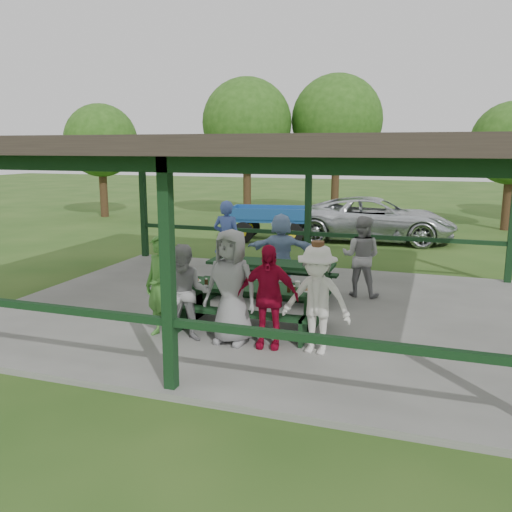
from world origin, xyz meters
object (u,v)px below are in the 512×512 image
(contestant_green, at_px, (161,287))
(spectator_grey, at_px, (361,256))
(picnic_table_far, at_px, (271,275))
(spectator_lblue, at_px, (281,250))
(farm_trailer, at_px, (271,222))
(contestant_grey_mid, at_px, (231,287))
(picnic_table_near, at_px, (250,301))
(contestant_grey_left, at_px, (186,293))
(contestant_red, at_px, (268,296))
(pickup_truck, at_px, (375,219))
(spectator_blue, at_px, (227,239))
(contestant_white_fedora, at_px, (317,299))

(contestant_green, xyz_separation_m, spectator_grey, (2.76, 3.59, -0.00))
(picnic_table_far, relative_size, contestant_green, 1.54)
(spectator_lblue, xyz_separation_m, farm_trailer, (-2.21, 6.32, -0.31))
(contestant_grey_mid, bearing_deg, picnic_table_near, 93.65)
(contestant_grey_left, relative_size, spectator_lblue, 0.96)
(contestant_green, height_order, farm_trailer, contestant_green)
(picnic_table_far, relative_size, contestant_red, 1.60)
(picnic_table_far, height_order, contestant_red, contestant_red)
(contestant_grey_mid, relative_size, pickup_truck, 0.34)
(contestant_grey_left, xyz_separation_m, spectator_blue, (-0.99, 4.27, 0.14))
(picnic_table_near, height_order, contestant_grey_left, contestant_grey_left)
(contestant_grey_mid, height_order, contestant_red, contestant_grey_mid)
(picnic_table_near, relative_size, farm_trailer, 0.69)
(contestant_grey_left, height_order, spectator_blue, spectator_blue)
(contestant_grey_mid, distance_m, contestant_white_fedora, 1.38)
(contestant_grey_mid, relative_size, farm_trailer, 0.51)
(contestant_red, bearing_deg, spectator_grey, 67.64)
(spectator_blue, distance_m, pickup_truck, 7.50)
(contestant_grey_mid, xyz_separation_m, farm_trailer, (-2.47, 10.05, -0.40))
(pickup_truck, bearing_deg, farm_trailer, 103.66)
(picnic_table_near, distance_m, pickup_truck, 10.37)
(contestant_red, height_order, pickup_truck, contestant_red)
(contestant_red, xyz_separation_m, spectator_lblue, (-0.86, 3.72, 0.01))
(contestant_green, distance_m, contestant_white_fedora, 2.59)
(contestant_grey_mid, bearing_deg, picnic_table_far, 100.20)
(contestant_grey_left, bearing_deg, contestant_green, 154.69)
(contestant_grey_left, xyz_separation_m, spectator_lblue, (0.46, 3.89, 0.03))
(picnic_table_far, relative_size, farm_trailer, 0.72)
(contestant_white_fedora, xyz_separation_m, pickup_truck, (-0.42, 11.10, -0.19))
(picnic_table_far, relative_size, pickup_truck, 0.49)
(contestant_red, height_order, spectator_blue, spectator_blue)
(contestant_red, relative_size, pickup_truck, 0.30)
(contestant_grey_mid, xyz_separation_m, pickup_truck, (0.96, 11.11, -0.27))
(contestant_grey_left, xyz_separation_m, contestant_red, (1.33, 0.17, 0.02))
(contestant_grey_mid, distance_m, farm_trailer, 10.35)
(contestant_grey_left, distance_m, pickup_truck, 11.39)
(picnic_table_near, distance_m, contestant_red, 1.02)
(contestant_white_fedora, relative_size, spectator_grey, 1.02)
(contestant_grey_mid, bearing_deg, farm_trailer, 109.76)
(picnic_table_near, height_order, contestant_red, contestant_red)
(picnic_table_near, distance_m, contestant_white_fedora, 1.60)
(picnic_table_near, bearing_deg, contestant_red, -53.30)
(picnic_table_near, bearing_deg, contestant_green, -144.23)
(contestant_grey_mid, bearing_deg, contestant_white_fedora, 6.35)
(contestant_grey_mid, distance_m, spectator_blue, 4.45)
(contestant_white_fedora, xyz_separation_m, spectator_lblue, (-1.64, 3.72, -0.01))
(contestant_green, bearing_deg, contestant_grey_left, 13.27)
(picnic_table_far, xyz_separation_m, pickup_truck, (1.17, 8.32, 0.18))
(picnic_table_far, bearing_deg, farm_trailer, 107.29)
(contestant_white_fedora, bearing_deg, picnic_table_near, 156.91)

